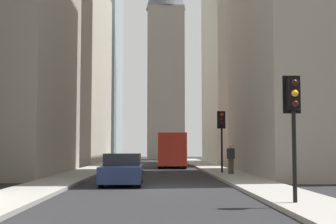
# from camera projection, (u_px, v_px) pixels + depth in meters

# --- Properties ---
(ground_plane) EXTENTS (135.00, 135.00, 0.00)m
(ground_plane) POSITION_uv_depth(u_px,v_px,m) (153.00, 187.00, 20.28)
(ground_plane) COLOR black
(sidewalk_right) EXTENTS (90.00, 2.20, 0.14)m
(sidewalk_right) POSITION_uv_depth(u_px,v_px,m) (47.00, 186.00, 20.17)
(sidewalk_right) COLOR gray
(sidewalk_right) RESTS_ON ground_plane
(sidewalk_left) EXTENTS (90.00, 2.20, 0.14)m
(sidewalk_left) POSITION_uv_depth(u_px,v_px,m) (258.00, 185.00, 20.40)
(sidewalk_left) COLOR gray
(sidewalk_left) RESTS_ON ground_plane
(building_left_far) EXTENTS (14.99, 10.00, 20.71)m
(building_left_far) POSITION_uv_depth(u_px,v_px,m) (256.00, 65.00, 49.74)
(building_left_far) COLOR beige
(building_left_far) RESTS_ON ground_plane
(building_right_far) EXTENTS (18.54, 10.00, 20.23)m
(building_right_far) POSITION_uv_depth(u_px,v_px,m) (57.00, 70.00, 51.47)
(building_right_far) COLOR #A8A091
(building_right_far) RESTS_ON ground_plane
(church_spire) EXTENTS (5.59, 5.59, 32.15)m
(church_spire) POSITION_uv_depth(u_px,v_px,m) (166.00, 41.00, 67.20)
(church_spire) COLOR gray
(church_spire) RESTS_ON ground_plane
(delivery_truck) EXTENTS (6.46, 2.25, 2.84)m
(delivery_truck) POSITION_uv_depth(u_px,v_px,m) (171.00, 150.00, 39.81)
(delivery_truck) COLOR red
(delivery_truck) RESTS_ON ground_plane
(sedan_navy) EXTENTS (4.30, 1.78, 1.42)m
(sedan_navy) POSITION_uv_depth(u_px,v_px,m) (122.00, 170.00, 21.42)
(sedan_navy) COLOR navy
(sedan_navy) RESTS_ON ground_plane
(traffic_light_foreground) EXTENTS (0.43, 0.52, 3.62)m
(traffic_light_foreground) POSITION_uv_depth(u_px,v_px,m) (293.00, 108.00, 13.54)
(traffic_light_foreground) COLOR black
(traffic_light_foreground) RESTS_ON sidewalk_left
(traffic_light_midblock) EXTENTS (0.43, 0.52, 3.83)m
(traffic_light_midblock) POSITION_uv_depth(u_px,v_px,m) (222.00, 127.00, 29.56)
(traffic_light_midblock) COLOR black
(traffic_light_midblock) RESTS_ON sidewalk_left
(pedestrian) EXTENTS (0.26, 0.44, 1.76)m
(pedestrian) POSITION_uv_depth(u_px,v_px,m) (231.00, 157.00, 27.94)
(pedestrian) COLOR #473D33
(pedestrian) RESTS_ON sidewalk_left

